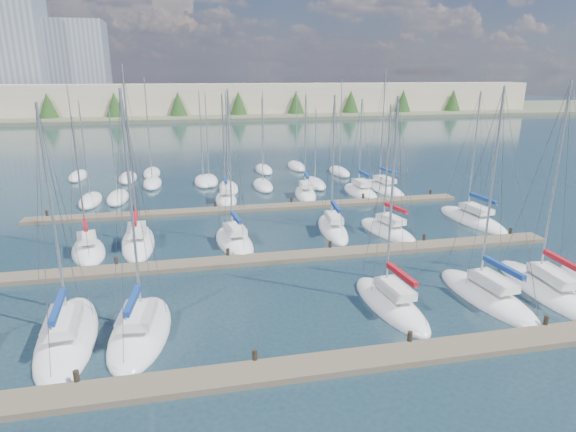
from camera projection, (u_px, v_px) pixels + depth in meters
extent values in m
plane|color=#213742|center=(228.00, 160.00, 77.39)|extent=(400.00, 400.00, 0.00)
cube|color=#6B5E4C|center=(340.00, 363.00, 23.03)|extent=(44.00, 1.80, 0.35)
cylinder|color=#2D261C|center=(77.00, 382.00, 21.42)|extent=(0.26, 0.26, 1.10)
cylinder|color=#2D261C|center=(255.00, 360.00, 23.02)|extent=(0.26, 0.26, 1.10)
cylinder|color=#2D261C|center=(410.00, 341.00, 24.63)|extent=(0.26, 0.26, 1.10)
cylinder|color=#2D261C|center=(545.00, 325.00, 26.23)|extent=(0.26, 0.26, 1.10)
cube|color=#6B5E4C|center=(282.00, 258.00, 36.14)|extent=(44.00, 1.80, 0.35)
cylinder|color=#2D261C|center=(116.00, 264.00, 34.53)|extent=(0.26, 0.26, 1.10)
cylinder|color=#2D261C|center=(228.00, 255.00, 36.14)|extent=(0.26, 0.26, 1.10)
cylinder|color=#2D261C|center=(330.00, 248.00, 37.74)|extent=(0.26, 0.26, 1.10)
cylinder|color=#2D261C|center=(424.00, 240.00, 39.34)|extent=(0.26, 0.26, 1.10)
cylinder|color=#2D261C|center=(510.00, 234.00, 40.95)|extent=(0.26, 0.26, 1.10)
cube|color=#6B5E4C|center=(255.00, 208.00, 49.25)|extent=(44.00, 1.80, 0.35)
cylinder|color=#2D261C|center=(47.00, 216.00, 46.04)|extent=(0.26, 0.26, 1.10)
cylinder|color=#2D261C|center=(134.00, 211.00, 47.65)|extent=(0.26, 0.26, 1.10)
cylinder|color=#2D261C|center=(215.00, 207.00, 49.25)|extent=(0.26, 0.26, 1.10)
cylinder|color=#2D261C|center=(292.00, 202.00, 50.85)|extent=(0.26, 0.26, 1.10)
cylinder|color=#2D261C|center=(363.00, 198.00, 52.46)|extent=(0.26, 0.26, 1.10)
cylinder|color=#2D261C|center=(430.00, 195.00, 54.06)|extent=(0.26, 0.26, 1.10)
ellipsoid|color=white|center=(360.00, 193.00, 55.86)|extent=(2.96, 7.87, 1.60)
cube|color=maroon|center=(360.00, 193.00, 55.86)|extent=(1.53, 3.78, 0.12)
cube|color=silver|center=(362.00, 183.00, 55.12)|extent=(1.58, 2.77, 0.50)
cylinder|color=#9EA0A5|center=(360.00, 142.00, 54.76)|extent=(0.14, 0.14, 9.59)
cylinder|color=#9EA0A5|center=(365.00, 175.00, 54.24)|extent=(0.19, 3.28, 0.10)
cube|color=navy|center=(365.00, 174.00, 54.20)|extent=(0.38, 3.02, 0.30)
ellipsoid|color=white|center=(472.00, 221.00, 45.45)|extent=(3.63, 9.37, 1.60)
cube|color=silver|center=(476.00, 209.00, 44.65)|extent=(1.83, 3.33, 0.50)
cylinder|color=#9EA0A5|center=(474.00, 151.00, 44.26)|extent=(0.14, 0.14, 10.82)
cylinder|color=#9EA0A5|center=(483.00, 200.00, 43.68)|extent=(0.44, 3.84, 0.10)
cube|color=navy|center=(483.00, 198.00, 43.65)|extent=(0.61, 3.55, 0.30)
ellipsoid|color=white|center=(387.00, 232.00, 42.16)|extent=(3.97, 7.98, 1.60)
cube|color=black|center=(387.00, 232.00, 42.16)|extent=(2.00, 3.85, 0.12)
cube|color=silver|center=(391.00, 219.00, 41.45)|extent=(1.88, 2.89, 0.50)
cylinder|color=#9EA0A5|center=(387.00, 163.00, 40.97)|extent=(0.14, 0.14, 9.90)
cylinder|color=#9EA0A5|center=(396.00, 209.00, 40.61)|extent=(0.74, 3.16, 0.10)
cube|color=maroon|center=(396.00, 208.00, 40.58)|extent=(0.88, 2.95, 0.30)
ellipsoid|color=white|center=(546.00, 291.00, 30.83)|extent=(3.37, 9.96, 1.60)
cube|color=maroon|center=(546.00, 291.00, 30.83)|extent=(1.73, 4.79, 0.12)
cube|color=silver|center=(554.00, 275.00, 30.00)|extent=(1.73, 3.52, 0.50)
cylinder|color=#9EA0A5|center=(555.00, 181.00, 29.55)|extent=(0.14, 0.14, 11.99)
cylinder|color=#9EA0A5|center=(566.00, 265.00, 28.95)|extent=(0.36, 4.12, 0.10)
cube|color=maroon|center=(566.00, 263.00, 28.92)|extent=(0.54, 3.80, 0.30)
ellipsoid|color=white|center=(89.00, 252.00, 37.49)|extent=(3.76, 6.84, 1.60)
cube|color=black|center=(89.00, 252.00, 37.49)|extent=(1.90, 3.31, 0.12)
cube|color=silver|center=(87.00, 238.00, 36.83)|extent=(1.80, 2.50, 0.50)
cylinder|color=#9EA0A5|center=(79.00, 179.00, 36.29)|extent=(0.14, 0.14, 9.38)
cylinder|color=#9EA0A5|center=(85.00, 227.00, 36.07)|extent=(0.66, 2.68, 0.10)
cube|color=maroon|center=(85.00, 225.00, 36.04)|extent=(0.81, 2.51, 0.30)
ellipsoid|color=white|center=(305.00, 195.00, 54.92)|extent=(3.23, 7.17, 1.60)
cube|color=maroon|center=(305.00, 195.00, 54.92)|extent=(1.64, 3.46, 0.12)
cube|color=silver|center=(306.00, 185.00, 54.22)|extent=(1.59, 2.57, 0.50)
cylinder|color=#9EA0A5|center=(305.00, 141.00, 53.69)|extent=(0.14, 0.14, 10.17)
cylinder|color=#9EA0A5|center=(306.00, 176.00, 53.39)|extent=(0.49, 2.89, 0.10)
cube|color=navy|center=(307.00, 175.00, 53.35)|extent=(0.66, 2.69, 0.30)
ellipsoid|color=white|center=(486.00, 298.00, 29.95)|extent=(3.51, 8.74, 1.60)
cube|color=silver|center=(493.00, 281.00, 29.19)|extent=(1.77, 3.11, 0.50)
cylinder|color=#9EA0A5|center=(492.00, 187.00, 28.59)|extent=(0.14, 0.14, 11.68)
cylinder|color=#9EA0A5|center=(503.00, 269.00, 28.26)|extent=(0.42, 3.58, 0.10)
cube|color=navy|center=(504.00, 267.00, 28.23)|extent=(0.60, 3.31, 0.30)
ellipsoid|color=white|center=(234.00, 243.00, 39.59)|extent=(3.52, 7.97, 1.60)
cube|color=maroon|center=(234.00, 243.00, 39.59)|extent=(1.80, 3.84, 0.12)
cube|color=silver|center=(235.00, 229.00, 38.87)|extent=(1.77, 2.85, 0.50)
cylinder|color=#9EA0A5|center=(230.00, 161.00, 38.24)|extent=(0.14, 0.14, 11.21)
cylinder|color=#9EA0A5|center=(236.00, 219.00, 38.01)|extent=(0.45, 3.23, 0.10)
cube|color=navy|center=(236.00, 217.00, 37.97)|extent=(0.62, 3.00, 0.30)
ellipsoid|color=white|center=(138.00, 243.00, 39.52)|extent=(3.17, 9.35, 1.60)
cube|color=silver|center=(137.00, 230.00, 38.72)|extent=(1.63, 3.30, 0.50)
cylinder|color=#9EA0A5|center=(130.00, 150.00, 38.02)|extent=(0.14, 0.14, 13.04)
cylinder|color=#9EA0A5|center=(135.00, 220.00, 37.74)|extent=(0.34, 3.86, 0.10)
cube|color=maroon|center=(135.00, 218.00, 37.70)|extent=(0.52, 3.57, 0.30)
ellipsoid|color=white|center=(382.00, 189.00, 57.63)|extent=(3.66, 9.24, 1.60)
cube|color=black|center=(382.00, 189.00, 57.63)|extent=(1.86, 4.45, 0.12)
cube|color=silver|center=(385.00, 179.00, 56.85)|extent=(1.80, 3.29, 0.50)
cylinder|color=#9EA0A5|center=(383.00, 126.00, 56.15)|extent=(0.14, 0.14, 12.74)
cylinder|color=#9EA0A5|center=(388.00, 172.00, 55.90)|extent=(0.54, 3.76, 0.10)
cube|color=navy|center=(388.00, 171.00, 55.86)|extent=(0.71, 3.48, 0.30)
ellipsoid|color=white|center=(226.00, 201.00, 52.49)|extent=(2.55, 6.39, 1.60)
cube|color=silver|center=(226.00, 190.00, 51.82)|extent=(1.35, 2.25, 0.50)
cylinder|color=#9EA0A5|center=(224.00, 143.00, 51.18)|extent=(0.14, 0.14, 10.29)
cylinder|color=#9EA0A5|center=(226.00, 181.00, 51.04)|extent=(0.21, 2.65, 0.10)
cube|color=navy|center=(225.00, 180.00, 51.01)|extent=(0.40, 2.44, 0.30)
ellipsoid|color=white|center=(141.00, 333.00, 25.88)|extent=(3.88, 8.40, 1.60)
cube|color=silver|center=(137.00, 315.00, 25.12)|extent=(1.96, 3.00, 0.50)
cylinder|color=#9EA0A5|center=(131.00, 207.00, 24.51)|extent=(0.14, 0.14, 11.70)
cylinder|color=#9EA0A5|center=(133.00, 303.00, 24.20)|extent=(0.46, 3.41, 0.10)
cube|color=navy|center=(133.00, 300.00, 24.16)|extent=(0.63, 3.15, 0.30)
ellipsoid|color=white|center=(333.00, 230.00, 42.72)|extent=(3.03, 8.30, 1.60)
cube|color=silver|center=(334.00, 217.00, 41.96)|extent=(1.50, 2.95, 0.50)
cylinder|color=#9EA0A5|center=(333.00, 158.00, 41.51)|extent=(0.14, 0.14, 10.62)
cylinder|color=#9EA0A5|center=(336.00, 208.00, 41.04)|extent=(0.45, 3.40, 0.10)
cube|color=navy|center=(336.00, 207.00, 41.01)|extent=(0.62, 3.15, 0.30)
ellipsoid|color=white|center=(68.00, 338.00, 25.35)|extent=(3.63, 9.67, 1.60)
cube|color=black|center=(68.00, 338.00, 25.35)|extent=(1.86, 4.65, 0.12)
cube|color=silver|center=(63.00, 321.00, 24.54)|extent=(1.85, 3.43, 0.50)
cylinder|color=#9EA0A5|center=(53.00, 215.00, 24.15)|extent=(0.14, 0.14, 11.08)
cylinder|color=#9EA0A5|center=(58.00, 309.00, 23.54)|extent=(0.39, 3.98, 0.10)
cube|color=navy|center=(58.00, 307.00, 23.51)|extent=(0.57, 3.67, 0.30)
ellipsoid|color=white|center=(390.00, 306.00, 28.91)|extent=(3.16, 8.10, 1.60)
cube|color=maroon|center=(390.00, 306.00, 28.91)|extent=(1.62, 3.90, 0.12)
cube|color=silver|center=(395.00, 289.00, 28.17)|extent=(1.60, 2.88, 0.50)
cylinder|color=#9EA0A5|center=(392.00, 196.00, 27.57)|extent=(0.14, 0.14, 11.19)
cylinder|color=#9EA0A5|center=(402.00, 276.00, 27.29)|extent=(0.40, 3.32, 0.10)
cube|color=maroon|center=(402.00, 274.00, 27.25)|extent=(0.57, 3.07, 0.30)
cylinder|color=#9EA0A5|center=(72.00, 129.00, 61.90)|extent=(0.12, 0.12, 11.20)
ellipsoid|color=white|center=(78.00, 176.00, 63.70)|extent=(2.20, 6.40, 1.40)
cylinder|color=#9EA0A5|center=(207.00, 136.00, 59.38)|extent=(0.12, 0.12, 10.14)
ellipsoid|color=white|center=(209.00, 181.00, 61.03)|extent=(2.20, 6.40, 1.40)
cylinder|color=#9EA0A5|center=(201.00, 135.00, 58.99)|extent=(0.12, 0.12, 10.49)
ellipsoid|color=white|center=(203.00, 182.00, 60.69)|extent=(2.20, 6.40, 1.40)
cylinder|color=#9EA0A5|center=(297.00, 127.00, 68.64)|extent=(0.12, 0.12, 10.06)
ellipsoid|color=white|center=(296.00, 167.00, 70.27)|extent=(2.20, 6.40, 1.40)
cylinder|color=#9EA0A5|center=(124.00, 137.00, 61.07)|extent=(0.12, 0.12, 9.39)
ellipsoid|color=white|center=(128.00, 178.00, 62.61)|extent=(2.20, 6.40, 1.40)
cylinder|color=#9EA0A5|center=(84.00, 149.00, 50.01)|extent=(0.12, 0.12, 9.85)
ellipsoid|color=white|center=(91.00, 201.00, 51.61)|extent=(2.20, 6.40, 1.40)
cylinder|color=#9EA0A5|center=(113.00, 150.00, 51.24)|extent=(0.12, 0.12, 9.30)
ellipsoid|color=white|center=(118.00, 198.00, 52.76)|extent=(2.20, 6.40, 1.40)
cylinder|color=#9EA0A5|center=(341.00, 125.00, 64.59)|extent=(0.12, 0.12, 11.68)
ellipsoid|color=white|center=(339.00, 172.00, 66.45)|extent=(2.20, 6.40, 1.40)
cylinder|color=#9EA0A5|center=(262.00, 140.00, 56.82)|extent=(0.12, 0.12, 9.76)
ellipsoid|color=white|center=(263.00, 186.00, 58.41)|extent=(2.20, 6.40, 1.40)
cylinder|color=#9EA0A5|center=(148.00, 124.00, 63.69)|extent=(0.12, 0.12, 11.95)
ellipsoid|color=white|center=(152.00, 173.00, 65.60)|extent=(2.20, 6.40, 1.40)
cylinder|color=#9EA0A5|center=(315.00, 144.00, 58.06)|extent=(0.12, 0.12, 8.46)
ellipsoid|color=white|center=(315.00, 184.00, 59.46)|extent=(2.20, 6.40, 1.40)
cylinder|color=#9EA0A5|center=(149.00, 146.00, 58.30)|extent=(0.12, 0.12, 8.12)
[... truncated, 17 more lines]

